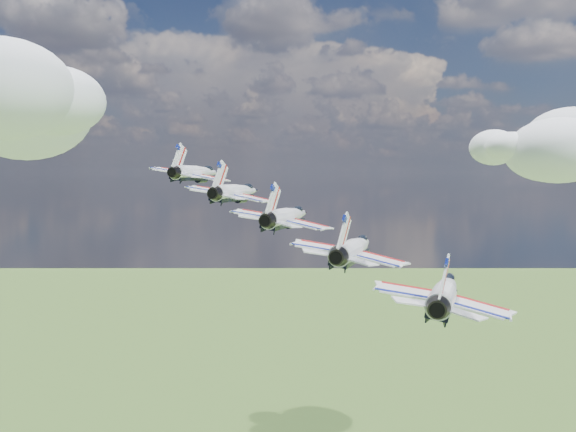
% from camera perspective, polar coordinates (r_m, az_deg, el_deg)
% --- Properties ---
extents(cloud_left, '(50.32, 39.54, 19.77)m').
position_cam_1_polar(cloud_left, '(161.72, -23.51, 9.32)').
color(cloud_left, white).
extents(cloud_far, '(59.34, 46.63, 23.31)m').
position_cam_1_polar(cloud_far, '(282.71, 21.38, 5.47)').
color(cloud_far, white).
extents(jet_0, '(14.37, 18.68, 7.06)m').
position_cam_1_polar(jet_0, '(102.72, -8.07, 3.86)').
color(jet_0, silver).
extents(jet_1, '(14.37, 18.68, 7.06)m').
position_cam_1_polar(jet_1, '(91.11, -4.53, 2.17)').
color(jet_1, white).
extents(jet_2, '(14.37, 18.68, 7.06)m').
position_cam_1_polar(jet_2, '(80.05, 0.00, 0.00)').
color(jet_2, white).
extents(jet_3, '(14.37, 18.68, 7.06)m').
position_cam_1_polar(jet_3, '(69.79, 5.92, -2.84)').
color(jet_3, white).
extents(jet_4, '(14.37, 18.68, 7.06)m').
position_cam_1_polar(jet_4, '(60.75, 13.79, -6.53)').
color(jet_4, white).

